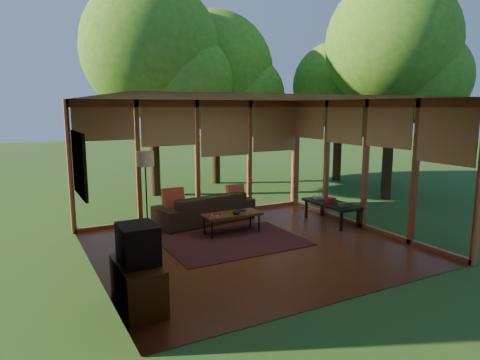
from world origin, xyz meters
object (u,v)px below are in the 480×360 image
sofa (205,208)px  side_console (331,205)px  television (138,244)px  coffee_table (232,215)px  media_cabinet (138,285)px  floor_lamp (145,163)px

sofa → side_console: size_ratio=1.59×
television → coffee_table: 3.45m
sofa → coffee_table: 1.09m
coffee_table → side_console: (2.33, -0.30, 0.02)m
sofa → side_console: 2.81m
television → media_cabinet: bearing=180.0°
floor_lamp → coffee_table: bearing=-37.4°
media_cabinet → television: (0.02, 0.00, 0.55)m
television → floor_lamp: 3.61m
sofa → media_cabinet: sofa is taller
floor_lamp → side_console: bearing=-20.3°
media_cabinet → floor_lamp: floor_lamp is taller
television → coffee_table: television is taller
media_cabinet → coffee_table: bearing=42.2°
media_cabinet → television: television is taller
sofa → television: 4.18m
media_cabinet → television: bearing=0.0°
sofa → television: (-2.40, -3.39, 0.53)m
sofa → media_cabinet: size_ratio=2.22×
media_cabinet → coffee_table: 3.43m
television → coffee_table: size_ratio=0.46×
side_console → floor_lamp: bearing=159.7°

